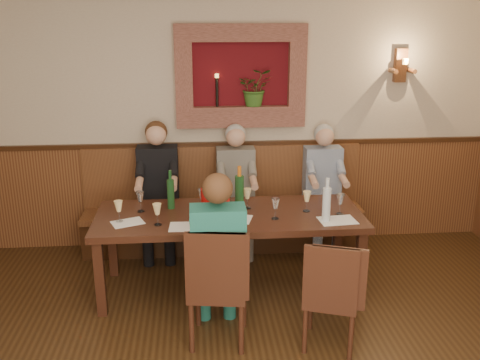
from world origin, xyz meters
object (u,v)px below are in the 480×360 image
object	(u,v)px
wine_bottle_green_a	(239,193)
spittoon_bucket	(216,204)
person_bench_left	(159,201)
chair_near_left	(218,308)
water_bottle	(326,203)
person_bench_right	(323,199)
person_chair_front	(218,271)
person_bench_mid	(236,201)
wine_bottle_green_b	(171,193)
bench	(224,219)
dining_table	(230,221)
chair_near_right	(330,315)

from	to	relation	value
wine_bottle_green_a	spittoon_bucket	bearing A→B (deg)	-144.30
person_bench_left	spittoon_bucket	world-z (taller)	person_bench_left
chair_near_left	water_bottle	bearing A→B (deg)	39.67
person_bench_right	spittoon_bucket	distance (m)	1.58
person_chair_front	wine_bottle_green_a	world-z (taller)	person_chair_front
person_bench_mid	water_bottle	world-z (taller)	person_bench_mid
wine_bottle_green_a	water_bottle	distance (m)	0.78
chair_near_left	wine_bottle_green_a	bearing A→B (deg)	82.87
person_bench_left	water_bottle	size ratio (longest dim) A/B	3.68
person_bench_left	wine_bottle_green_b	xyz separation A→B (m)	(0.16, -0.65, 0.31)
bench	wine_bottle_green_a	world-z (taller)	wine_bottle_green_a
person_bench_left	person_chair_front	bearing A→B (deg)	-71.36
person_bench_right	person_chair_front	xyz separation A→B (m)	(-1.21, -1.62, 0.01)
dining_table	chair_near_right	size ratio (longest dim) A/B	2.67
dining_table	chair_near_right	world-z (taller)	chair_near_right
chair_near_right	person_bench_right	world-z (taller)	person_bench_right
water_bottle	bench	bearing A→B (deg)	124.85
chair_near_right	chair_near_left	bearing A→B (deg)	-169.69
chair_near_left	person_bench_mid	bearing A→B (deg)	89.10
person_bench_mid	wine_bottle_green_b	xyz separation A→B (m)	(-0.66, -0.65, 0.33)
person_bench_mid	water_bottle	bearing A→B (deg)	-57.20
person_bench_mid	wine_bottle_green_a	world-z (taller)	person_bench_mid
chair_near_right	person_bench_mid	xyz separation A→B (m)	(-0.58, 1.81, 0.31)
chair_near_left	water_bottle	distance (m)	1.29
spittoon_bucket	water_bottle	distance (m)	0.96
person_bench_right	wine_bottle_green_a	distance (m)	1.32
bench	person_bench_left	world-z (taller)	person_bench_left
dining_table	person_chair_front	xyz separation A→B (m)	(-0.14, -0.78, -0.10)
bench	water_bottle	distance (m)	1.56
chair_near_right	person_bench_mid	distance (m)	1.92
chair_near_left	chair_near_right	xyz separation A→B (m)	(0.85, -0.14, -0.03)
person_chair_front	water_bottle	bearing A→B (deg)	29.01
bench	person_bench_right	distance (m)	1.10
person_bench_mid	water_bottle	size ratio (longest dim) A/B	3.56
wine_bottle_green_a	water_bottle	bearing A→B (deg)	-20.10
bench	chair_near_left	bearing A→B (deg)	-94.70
person_chair_front	water_bottle	size ratio (longest dim) A/B	3.60
bench	person_bench_mid	distance (m)	0.29
person_chair_front	water_bottle	world-z (taller)	person_chair_front
chair_near_left	person_bench_right	distance (m)	2.08
bench	spittoon_bucket	bearing A→B (deg)	-96.87
wine_bottle_green_b	dining_table	bearing A→B (deg)	-19.47
person_chair_front	spittoon_bucket	xyz separation A→B (m)	(0.01, 0.64, 0.32)
person_bench_right	person_chair_front	bearing A→B (deg)	-126.82
bench	chair_near_left	world-z (taller)	bench
person_chair_front	spittoon_bucket	distance (m)	0.72
person_bench_left	person_bench_mid	xyz separation A→B (m)	(0.82, 0.00, -0.02)
dining_table	chair_near_left	bearing A→B (deg)	-99.96
bench	spittoon_bucket	size ratio (longest dim) A/B	10.64
person_bench_right	dining_table	bearing A→B (deg)	-141.84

